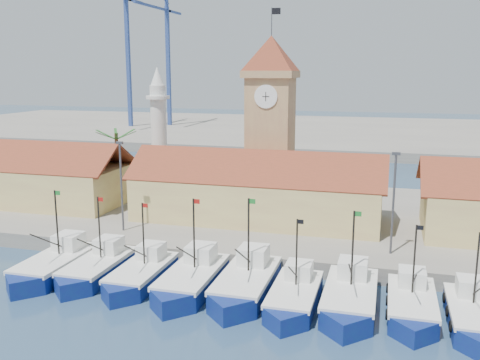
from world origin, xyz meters
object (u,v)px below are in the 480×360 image
(boat_5, at_px, (294,298))
(minaret, at_px, (159,131))
(clock_tower, at_px, (271,118))
(boat_0, at_px, (53,267))

(boat_5, distance_m, minaret, 35.30)
(boat_5, relative_size, clock_tower, 0.41)
(boat_5, relative_size, minaret, 0.57)
(minaret, bearing_deg, clock_tower, -7.61)
(boat_0, height_order, clock_tower, clock_tower)
(minaret, bearing_deg, boat_5, -49.54)
(clock_tower, bearing_deg, minaret, 172.39)
(clock_tower, distance_m, minaret, 15.30)
(boat_5, height_order, minaret, minaret)
(boat_5, xyz_separation_m, minaret, (-22.15, 25.97, 9.01))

